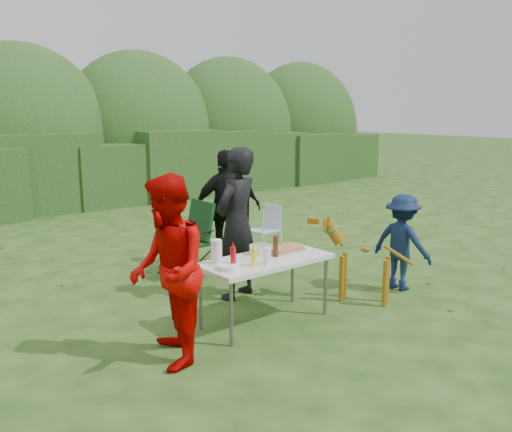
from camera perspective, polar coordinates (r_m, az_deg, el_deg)
ground at (r=6.62m, az=1.86°, el=-9.71°), size 80.00×80.00×0.00m
hedge_row at (r=13.38m, az=-21.25°, el=3.98°), size 22.00×1.40×1.70m
shrub_backdrop at (r=14.85m, az=-23.40°, el=7.38°), size 20.00×2.60×3.20m
folding_table at (r=6.02m, az=0.98°, el=-4.98°), size 1.50×0.70×0.74m
person_cook at (r=6.76m, az=-2.03°, el=-0.82°), size 0.80×0.64×1.91m
person_red_jacket at (r=5.07m, az=-9.27°, el=-5.77°), size 0.97×1.07×1.80m
person_black_puffy at (r=8.19m, az=-3.06°, el=0.80°), size 1.12×0.82×1.77m
child at (r=7.40m, az=15.11°, el=-2.68°), size 0.56×0.87×1.28m
dog at (r=6.83m, az=11.39°, el=-4.81°), size 0.90×1.13×1.01m
camping_chair at (r=7.82m, az=-7.35°, el=-2.39°), size 0.67×0.67×1.07m
lawn_chair at (r=9.10m, az=0.83°, el=-1.30°), size 0.49×0.49×0.78m
food_tray at (r=6.31m, az=2.97°, el=-3.62°), size 0.45×0.30×0.02m
focaccia_bread at (r=6.31m, az=2.97°, el=-3.38°), size 0.40×0.26×0.04m
mustard_bottle at (r=5.70m, az=-0.23°, el=-4.31°), size 0.06×0.06×0.20m
ketchup_bottle at (r=5.64m, az=-2.42°, el=-4.38°), size 0.06×0.06×0.22m
beer_bottle at (r=6.05m, az=2.07°, el=-3.19°), size 0.06×0.06×0.24m
paper_towel_roll at (r=5.80m, az=-4.19°, el=-3.76°), size 0.12×0.12×0.26m
cup_stack at (r=5.77m, az=1.15°, el=-4.23°), size 0.08×0.08×0.18m
pasta_bowl at (r=6.18m, az=0.49°, el=-3.55°), size 0.26×0.26×0.10m
plate_stack at (r=5.61m, az=-2.89°, el=-5.39°), size 0.24×0.24×0.05m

